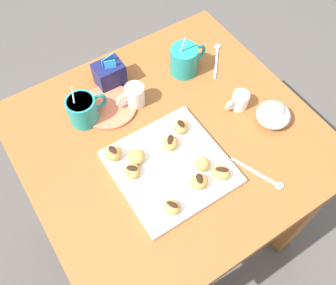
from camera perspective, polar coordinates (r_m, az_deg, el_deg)
ground_plane at (r=1.77m, az=0.13°, el=-12.18°), size 8.00×8.00×0.00m
dining_table at (r=1.24m, az=0.19°, el=-2.79°), size 0.85×0.81×0.74m
pastry_plate_square at (r=1.05m, az=0.37°, el=-3.76°), size 0.30×0.30×0.02m
coffee_mug_teal_left at (r=1.13m, az=-12.84°, el=4.97°), size 0.13×0.09×0.13m
coffee_mug_teal_right at (r=1.23m, az=2.55°, el=12.56°), size 0.13×0.09×0.15m
cream_pitcher_white at (r=1.15m, az=-5.16°, el=7.25°), size 0.10×0.06×0.07m
sugar_caddy at (r=1.22m, az=-8.93°, el=10.29°), size 0.09×0.07×0.11m
ice_cream_bowl at (r=1.16m, az=15.82°, el=4.21°), size 0.10×0.10×0.08m
chocolate_sauce_pitcher at (r=1.17m, az=10.90°, el=6.41°), size 0.09×0.05×0.06m
saucer_coral_left at (r=1.18m, az=-9.04°, el=5.42°), size 0.18×0.18×0.01m
loose_spoon_near_saucer at (r=1.32m, az=7.43°, el=12.93°), size 0.11×0.13×0.01m
loose_spoon_by_plate at (r=1.07m, az=14.37°, el=-5.10°), size 0.07×0.15×0.01m
beignet_0 at (r=1.04m, az=-4.93°, el=-2.11°), size 0.06×0.07×0.03m
beignet_1 at (r=0.97m, az=0.65°, el=-9.82°), size 0.05×0.06×0.03m
chocolate_drizzle_1 at (r=0.95m, az=0.66°, el=-9.45°), size 0.03×0.03×0.00m
beignet_2 at (r=1.05m, az=-8.34°, el=-1.65°), size 0.05×0.05×0.04m
chocolate_drizzle_2 at (r=1.03m, az=-8.47°, el=-1.11°), size 0.02×0.03×0.00m
beignet_3 at (r=1.02m, az=-5.46°, el=-4.35°), size 0.06×0.06×0.03m
chocolate_drizzle_3 at (r=1.00m, az=-5.53°, el=-3.92°), size 0.03×0.03×0.00m
beignet_4 at (r=1.09m, az=1.97°, el=2.40°), size 0.06×0.06×0.03m
chocolate_drizzle_4 at (r=1.08m, az=1.99°, el=2.88°), size 0.02×0.03×0.00m
beignet_5 at (r=1.06m, az=0.32°, el=-0.07°), size 0.06×0.06×0.04m
chocolate_drizzle_5 at (r=1.04m, az=0.32°, el=0.49°), size 0.03×0.04×0.00m
beignet_6 at (r=1.02m, az=8.08°, el=-4.56°), size 0.06×0.07×0.03m
chocolate_drizzle_6 at (r=1.00m, az=8.20°, el=-4.10°), size 0.04×0.03×0.00m
beignet_7 at (r=1.00m, az=4.73°, el=-5.98°), size 0.06×0.05×0.04m
chocolate_drizzle_7 at (r=0.98m, az=4.81°, el=-5.48°), size 0.03×0.03×0.00m
beignet_8 at (r=1.02m, az=5.20°, el=-3.31°), size 0.06×0.06×0.04m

